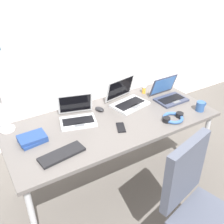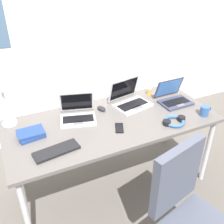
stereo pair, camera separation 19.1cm
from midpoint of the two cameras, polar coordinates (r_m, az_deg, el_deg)
ground_plane at (r=2.72m, az=-2.08°, el=-15.04°), size 12.00×12.00×0.00m
wall_back at (r=2.97m, az=-13.54°, el=17.52°), size 6.00×0.13×2.60m
desk at (r=2.27m, az=-2.40°, el=-3.02°), size 1.80×0.80×0.74m
desk_lamp at (r=2.19m, az=-24.92°, el=0.19°), size 0.12×0.18×0.40m
laptop_front_right at (r=2.24m, az=-9.99°, el=-0.93°), size 0.36×0.33×0.22m
laptop_far_corner at (r=2.46m, az=1.03°, el=2.72°), size 0.37×0.34×0.24m
laptop_back_right at (r=2.58m, az=10.23°, el=3.55°), size 0.30×0.27×0.21m
external_keyboard at (r=1.92m, az=-13.73°, el=-9.01°), size 0.34×0.16×0.02m
computer_mouse at (r=2.37m, az=-5.05°, el=0.59°), size 0.08×0.11×0.03m
cell_phone at (r=2.14m, az=-0.55°, el=-3.43°), size 0.11×0.15×0.01m
headphones at (r=2.28m, az=10.85°, el=-1.29°), size 0.21×0.18×0.04m
pill_bottle at (r=2.67m, az=4.95°, el=4.86°), size 0.04×0.04×0.08m
book_stack at (r=2.10m, az=-19.47°, el=-5.61°), size 0.21×0.17×0.05m
coffee_mug at (r=2.46m, az=16.65°, el=1.16°), size 0.11×0.08×0.09m
office_chair at (r=2.00m, az=15.78°, el=-21.75°), size 0.54×0.59×0.97m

